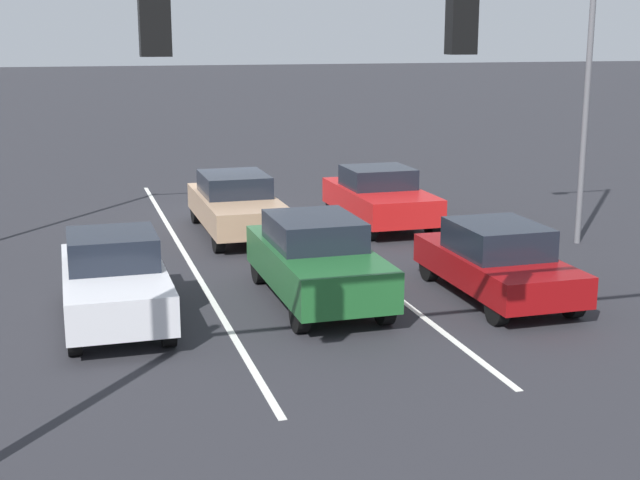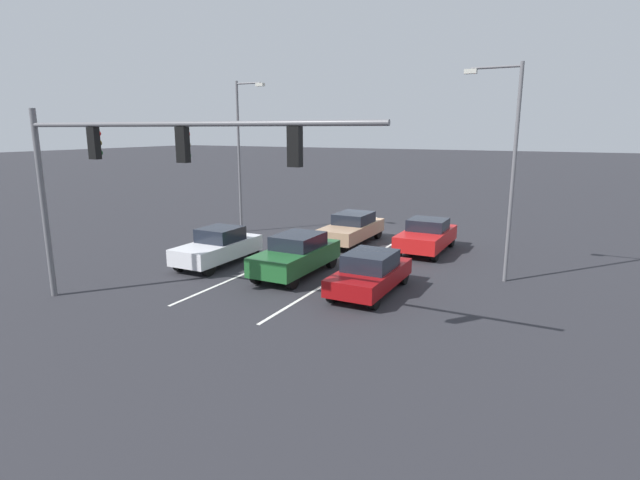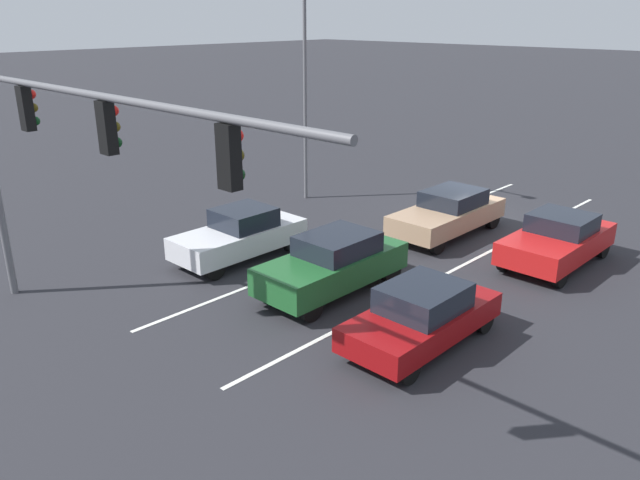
# 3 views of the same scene
# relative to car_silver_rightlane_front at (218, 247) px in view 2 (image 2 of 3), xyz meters

# --- Properties ---
(ground_plane) EXTENTS (240.00, 240.00, 0.00)m
(ground_plane) POSITION_rel_car_silver_rightlane_front_xyz_m (-3.57, -7.93, -0.77)
(ground_plane) COLOR #28282D
(lane_stripe_left_divider) EXTENTS (0.12, 18.81, 0.01)m
(lane_stripe_left_divider) POSITION_rel_car_silver_rightlane_front_xyz_m (-5.31, -4.52, -0.76)
(lane_stripe_left_divider) COLOR silver
(lane_stripe_left_divider) RESTS_ON ground_plane
(lane_stripe_center_divider) EXTENTS (0.12, 18.81, 0.01)m
(lane_stripe_center_divider) POSITION_rel_car_silver_rightlane_front_xyz_m (-1.83, -4.52, -0.76)
(lane_stripe_center_divider) COLOR silver
(lane_stripe_center_divider) RESTS_ON ground_plane
(car_silver_rightlane_front) EXTENTS (1.74, 4.19, 1.56)m
(car_silver_rightlane_front) POSITION_rel_car_silver_rightlane_front_xyz_m (0.00, 0.00, 0.00)
(car_silver_rightlane_front) COLOR silver
(car_silver_rightlane_front) RESTS_ON ground_plane
(car_darkgreen_midlane_front) EXTENTS (1.79, 4.40, 1.61)m
(car_darkgreen_midlane_front) POSITION_rel_car_silver_rightlane_front_xyz_m (-3.73, -0.14, 0.06)
(car_darkgreen_midlane_front) COLOR #1E5928
(car_darkgreen_midlane_front) RESTS_ON ground_plane
(car_maroon_leftlane_front) EXTENTS (1.75, 4.10, 1.46)m
(car_maroon_leftlane_front) POSITION_rel_car_silver_rightlane_front_xyz_m (-7.13, 0.58, -0.04)
(car_maroon_leftlane_front) COLOR maroon
(car_maroon_leftlane_front) RESTS_ON ground_plane
(car_red_leftlane_second) EXTENTS (1.92, 4.25, 1.53)m
(car_red_leftlane_second) POSITION_rel_car_silver_rightlane_front_xyz_m (-7.23, -6.27, 0.00)
(car_red_leftlane_second) COLOR red
(car_red_leftlane_second) RESTS_ON ground_plane
(car_tan_midlane_second) EXTENTS (1.82, 4.64, 1.52)m
(car_tan_midlane_second) POSITION_rel_car_silver_rightlane_front_xyz_m (-3.40, -6.29, 0.01)
(car_tan_midlane_second) COLOR tan
(car_tan_midlane_second) RESTS_ON ground_plane
(traffic_signal_gantry) EXTENTS (12.12, 0.37, 6.28)m
(traffic_signal_gantry) POSITION_rel_car_silver_rightlane_front_xyz_m (-1.62, 5.87, 3.93)
(traffic_signal_gantry) COLOR slate
(traffic_signal_gantry) RESTS_ON ground_plane
(street_lamp_right_shoulder) EXTENTS (1.78, 0.24, 8.12)m
(street_lamp_right_shoulder) POSITION_rel_car_silver_rightlane_front_xyz_m (3.10, -6.13, 3.89)
(street_lamp_right_shoulder) COLOR slate
(street_lamp_right_shoulder) RESTS_ON ground_plane
(street_lamp_left_shoulder) EXTENTS (2.03, 0.24, 7.92)m
(street_lamp_left_shoulder) POSITION_rel_car_silver_rightlane_front_xyz_m (-10.94, -3.01, 3.81)
(street_lamp_left_shoulder) COLOR slate
(street_lamp_left_shoulder) RESTS_ON ground_plane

